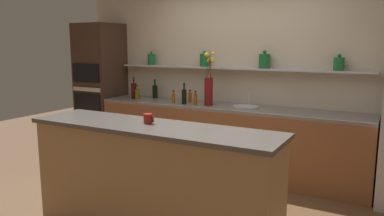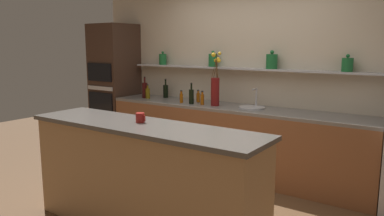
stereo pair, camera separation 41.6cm
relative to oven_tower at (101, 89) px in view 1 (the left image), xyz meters
The scene contains 15 objects.
ground_plane 2.80m from the oven_tower, 28.37° to the right, with size 12.00×12.00×0.00m, color brown.
back_wall_unit 2.33m from the oven_tower, ahead, with size 5.20×0.28×2.60m.
back_counter_unit 2.26m from the oven_tower, ahead, with size 3.71×0.62×0.92m.
island_counter 3.00m from the oven_tower, 39.18° to the right, with size 2.39×0.61×1.02m.
oven_tower is the anchor object (origin of this frame).
flower_vase 1.98m from the oven_tower, ahead, with size 0.17×0.14×0.71m.
sink_fixture 2.48m from the oven_tower, ahead, with size 0.33×0.33×0.25m.
bottle_sauce_0 1.61m from the oven_tower, ahead, with size 0.05×0.05×0.17m.
bottle_wine_1 0.70m from the oven_tower, ahead, with size 0.08×0.08×0.33m.
bottle_oil_2 0.79m from the oven_tower, ahead, with size 0.07×0.07×0.22m.
bottle_sauce_3 1.79m from the oven_tower, ahead, with size 0.05×0.05×0.19m.
bottle_sauce_4 1.45m from the oven_tower, ahead, with size 0.05×0.05×0.18m.
bottle_wine_5 1.63m from the oven_tower, ahead, with size 0.07×0.07×0.29m.
bottle_wine_6 0.95m from the oven_tower, ahead, with size 0.08×0.08×0.29m.
coffee_mug 2.87m from the oven_tower, 39.25° to the right, with size 0.10×0.08×0.09m.
Camera 1 is at (1.88, -3.30, 1.72)m, focal length 35.00 mm.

